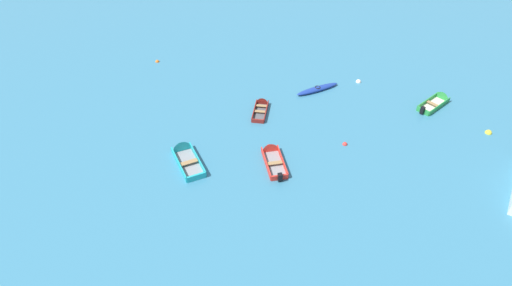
{
  "coord_description": "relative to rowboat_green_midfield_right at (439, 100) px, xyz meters",
  "views": [
    {
      "loc": [
        -5.42,
        -2.02,
        18.79
      ],
      "look_at": [
        0.0,
        20.05,
        0.15
      ],
      "focal_mm": 31.24,
      "sensor_mm": 36.0,
      "label": 1
    }
  ],
  "objects": [
    {
      "name": "rowboat_maroon_far_right",
      "position": [
        -13.02,
        2.53,
        -0.03
      ],
      "size": [
        1.89,
        2.98,
        0.84
      ],
      "color": "#4C4C51",
      "rests_on": "ground_plane"
    },
    {
      "name": "mooring_buoy_trailing",
      "position": [
        -20.01,
        11.26,
        -0.17
      ],
      "size": [
        0.34,
        0.34,
        0.34
      ],
      "primitive_type": "sphere",
      "color": "orange",
      "rests_on": "ground_plane"
    },
    {
      "name": "rowboat_turquoise_outer_left",
      "position": [
        -19.22,
        -1.51,
        0.01
      ],
      "size": [
        1.89,
        3.78,
        1.17
      ],
      "color": "gray",
      "rests_on": "ground_plane"
    },
    {
      "name": "kayak_deep_blue_far_left",
      "position": [
        -8.26,
        3.67,
        -0.01
      ],
      "size": [
        3.71,
        1.4,
        0.35
      ],
      "color": "navy",
      "rests_on": "ground_plane"
    },
    {
      "name": "mooring_buoy_central",
      "position": [
        -8.72,
        -2.98,
        -0.17
      ],
      "size": [
        0.33,
        0.33,
        0.33
      ],
      "primitive_type": "sphere",
      "color": "red",
      "rests_on": "ground_plane"
    },
    {
      "name": "rowboat_green_midfield_right",
      "position": [
        0.0,
        0.0,
        0.0
      ],
      "size": [
        3.33,
        2.38,
        0.95
      ],
      "color": "beige",
      "rests_on": "ground_plane"
    },
    {
      "name": "mooring_buoy_between_boats_left",
      "position": [
        -4.62,
        4.1,
        -0.17
      ],
      "size": [
        0.42,
        0.42,
        0.42
      ],
      "primitive_type": "sphere",
      "color": "silver",
      "rests_on": "ground_plane"
    },
    {
      "name": "mooring_buoy_midfield",
      "position": [
        1.3,
        -4.17,
        -0.17
      ],
      "size": [
        0.46,
        0.46,
        0.46
      ],
      "primitive_type": "sphere",
      "color": "yellow",
      "rests_on": "ground_plane"
    },
    {
      "name": "rowboat_red_near_left",
      "position": [
        -13.78,
        -3.01,
        -0.0
      ],
      "size": [
        1.25,
        3.47,
        1.01
      ],
      "color": "gray",
      "rests_on": "ground_plane"
    }
  ]
}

